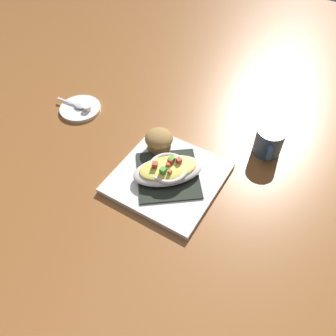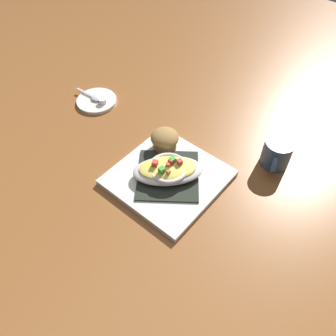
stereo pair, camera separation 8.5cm
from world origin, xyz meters
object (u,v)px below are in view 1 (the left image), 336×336
muffin (159,140)px  creamer_saucer (80,109)px  square_plate (168,178)px  creamer_cup_0 (87,108)px  gratin_dish (168,170)px  coffee_mug (268,143)px  spoon (78,106)px

muffin → creamer_saucer: muffin is taller
square_plate → creamer_cup_0: 0.37m
muffin → creamer_cup_0: bearing=173.7°
gratin_dish → coffee_mug: (0.19, 0.22, -0.01)m
creamer_saucer → creamer_cup_0: (0.03, 0.00, 0.01)m
gratin_dish → creamer_cup_0: size_ratio=8.11×
square_plate → coffee_mug: size_ratio=2.53×
gratin_dish → spoon: (-0.38, 0.10, -0.02)m
gratin_dish → muffin: 0.10m
square_plate → creamer_cup_0: bearing=163.4°
gratin_dish → creamer_saucer: 0.39m
creamer_saucer → coffee_mug: bearing=12.1°
creamer_cup_0 → square_plate: bearing=-16.6°
coffee_mug → creamer_cup_0: bearing=-167.4°
coffee_mug → creamer_saucer: (-0.56, -0.12, -0.03)m
gratin_dish → creamer_saucer: bearing=164.8°
square_plate → gratin_dish: size_ratio=1.35×
square_plate → spoon: (-0.38, 0.10, 0.01)m
coffee_mug → creamer_saucer: 0.58m
square_plate → gratin_dish: gratin_dish is taller
gratin_dish → muffin: size_ratio=2.56×
spoon → gratin_dish: bearing=-15.0°
coffee_mug → creamer_cup_0: (-0.54, -0.12, -0.02)m
gratin_dish → coffee_mug: size_ratio=1.88×
coffee_mug → creamer_saucer: size_ratio=0.81×
creamer_saucer → spoon: (-0.01, -0.00, 0.01)m
muffin → spoon: 0.32m
square_plate → creamer_cup_0: creamer_cup_0 is taller
muffin → creamer_cup_0: (-0.28, 0.03, -0.03)m
creamer_saucer → muffin: bearing=-5.5°
square_plate → gratin_dish: (-0.00, 0.00, 0.03)m
coffee_mug → gratin_dish: bearing=-129.7°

